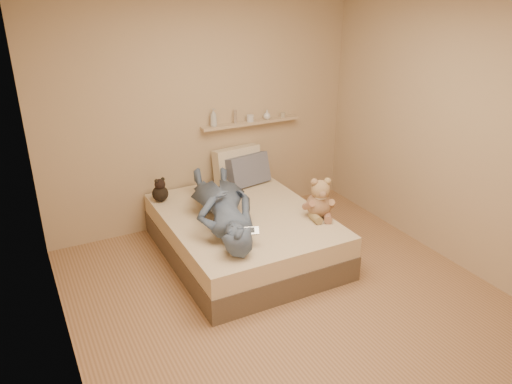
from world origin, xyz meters
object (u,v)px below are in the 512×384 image
pillow_cream (237,165)px  teddy_bear (320,201)px  person (222,205)px  game_console (249,231)px  dark_plush (160,191)px  wall_shelf (251,123)px  pillow_grey (248,170)px  bed (243,234)px

pillow_cream → teddy_bear: bearing=-75.9°
pillow_cream → person: 1.08m
game_console → teddy_bear: bearing=13.0°
dark_plush → wall_shelf: 1.32m
pillow_cream → wall_shelf: bearing=19.9°
teddy_bear → dark_plush: (-1.27, 1.09, -0.06)m
pillow_grey → person: size_ratio=0.32×
bed → teddy_bear: bearing=-31.9°
wall_shelf → game_console: bearing=-117.4°
game_console → pillow_cream: pillow_cream is taller
teddy_bear → dark_plush: size_ratio=1.59×
bed → teddy_bear: teddy_bear is taller
pillow_cream → dark_plush: bearing=-171.8°
teddy_bear → person: 0.95m
game_console → pillow_cream: 1.54m
game_console → wall_shelf: 1.77m
pillow_cream → pillow_grey: bearing=-62.3°
game_console → pillow_grey: 1.44m
teddy_bear → wall_shelf: (-0.09, 1.31, 0.48)m
bed → dark_plush: (-0.63, 0.69, 0.34)m
teddy_bear → pillow_grey: (-0.23, 1.09, -0.00)m
wall_shelf → person: bearing=-129.4°
pillow_grey → wall_shelf: 0.55m
teddy_bear → pillow_grey: size_ratio=0.83×
game_console → wall_shelf: (0.78, 1.51, 0.50)m
person → pillow_cream: bearing=-109.6°
teddy_bear → pillow_cream: 1.27m
teddy_bear → person: teddy_bear is taller
pillow_cream → wall_shelf: size_ratio=0.46×
bed → teddy_bear: (0.64, -0.40, 0.40)m
dark_plush → pillow_grey: size_ratio=0.52×
teddy_bear → wall_shelf: bearing=93.9°
dark_plush → wall_shelf: size_ratio=0.22×
game_console → pillow_cream: bearing=68.5°
dark_plush → pillow_grey: (1.04, -0.00, 0.06)m
bed → wall_shelf: 1.38m
person → teddy_bear: bearing=173.4°
bed → person: 0.49m
bed → pillow_grey: (0.41, 0.69, 0.40)m
bed → pillow_cream: pillow_cream is taller
dark_plush → pillow_cream: pillow_cream is taller
bed → person: person is taller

